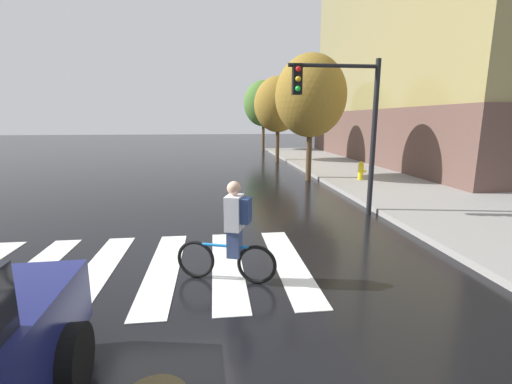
# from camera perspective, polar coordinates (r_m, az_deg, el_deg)

# --- Properties ---
(ground_plane) EXTENTS (120.00, 120.00, 0.00)m
(ground_plane) POSITION_cam_1_polar(r_m,az_deg,el_deg) (6.73, -14.55, -11.85)
(ground_plane) COLOR black
(crosswalk_stripes) EXTENTS (6.29, 3.53, 0.01)m
(crosswalk_stripes) POSITION_cam_1_polar(r_m,az_deg,el_deg) (6.83, -19.56, -11.73)
(crosswalk_stripes) COLOR silver
(crosswalk_stripes) RESTS_ON ground
(cyclist) EXTENTS (1.64, 0.61, 1.69)m
(cyclist) POSITION_cam_1_polar(r_m,az_deg,el_deg) (5.75, -3.81, -6.59)
(cyclist) COLOR black
(cyclist) RESTS_ON ground
(traffic_light_near) EXTENTS (2.47, 0.28, 4.20)m
(traffic_light_near) POSITION_cam_1_polar(r_m,az_deg,el_deg) (9.88, 14.28, 12.58)
(traffic_light_near) COLOR black
(traffic_light_near) RESTS_ON ground
(fire_hydrant) EXTENTS (0.33, 0.22, 0.78)m
(fire_hydrant) POSITION_cam_1_polar(r_m,az_deg,el_deg) (15.45, 16.59, 3.31)
(fire_hydrant) COLOR gold
(fire_hydrant) RESTS_ON sidewalk
(street_tree_near) EXTENTS (3.01, 3.01, 5.35)m
(street_tree_near) POSITION_cam_1_polar(r_m,az_deg,el_deg) (15.59, 8.83, 15.07)
(street_tree_near) COLOR #4C3823
(street_tree_near) RESTS_ON ground
(street_tree_mid) EXTENTS (2.96, 2.96, 5.26)m
(street_tree_mid) POSITION_cam_1_polar(r_m,az_deg,el_deg) (22.50, 3.56, 13.93)
(street_tree_mid) COLOR #4C3823
(street_tree_mid) RESTS_ON ground
(street_tree_far) EXTENTS (3.30, 3.30, 5.87)m
(street_tree_far) POSITION_cam_1_polar(r_m,az_deg,el_deg) (30.55, 1.20, 14.11)
(street_tree_far) COLOR #4C3823
(street_tree_far) RESTS_ON ground
(corner_building) EXTENTS (14.49, 19.53, 13.35)m
(corner_building) POSITION_cam_1_polar(r_m,az_deg,el_deg) (26.46, 32.57, 18.56)
(corner_building) COLOR brown
(corner_building) RESTS_ON ground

